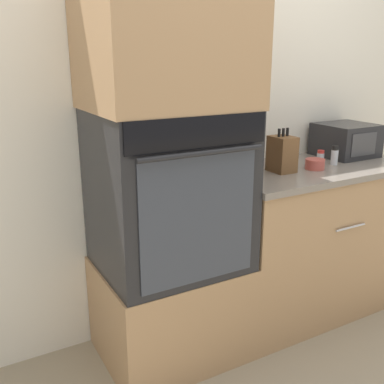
# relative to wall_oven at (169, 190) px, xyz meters

# --- Properties ---
(ground_plane) EXTENTS (12.00, 12.00, 0.00)m
(ground_plane) POSITION_rel_wall_oven_xyz_m (0.36, -0.30, -0.92)
(ground_plane) COLOR gray
(wall_back) EXTENTS (8.00, 0.05, 2.50)m
(wall_back) POSITION_rel_wall_oven_xyz_m (0.36, 0.33, 0.33)
(wall_back) COLOR silver
(wall_back) RESTS_ON ground_plane
(oven_cabinet_base) EXTENTS (0.73, 0.60, 0.53)m
(oven_cabinet_base) POSITION_rel_wall_oven_xyz_m (0.00, 0.00, -0.66)
(oven_cabinet_base) COLOR #A87F56
(oven_cabinet_base) RESTS_ON ground_plane
(wall_oven) EXTENTS (0.70, 0.64, 0.80)m
(wall_oven) POSITION_rel_wall_oven_xyz_m (0.00, 0.00, 0.00)
(wall_oven) COLOR black
(wall_oven) RESTS_ON oven_cabinet_base
(oven_cabinet_upper) EXTENTS (0.73, 0.60, 0.74)m
(oven_cabinet_upper) POSITION_rel_wall_oven_xyz_m (0.00, 0.00, 0.77)
(oven_cabinet_upper) COLOR #A87F56
(oven_cabinet_upper) RESTS_ON wall_oven
(counter_unit) EXTENTS (1.23, 0.63, 0.94)m
(counter_unit) POSITION_rel_wall_oven_xyz_m (0.97, 0.00, -0.46)
(counter_unit) COLOR #A87F56
(counter_unit) RESTS_ON ground_plane
(microwave) EXTENTS (0.34, 0.33, 0.21)m
(microwave) POSITION_rel_wall_oven_xyz_m (1.33, 0.11, 0.11)
(microwave) COLOR #232326
(microwave) RESTS_ON counter_unit
(knife_block) EXTENTS (0.12, 0.14, 0.24)m
(knife_block) POSITION_rel_wall_oven_xyz_m (0.70, -0.01, 0.11)
(knife_block) COLOR brown
(knife_block) RESTS_ON counter_unit
(bowl) EXTENTS (0.11, 0.11, 0.06)m
(bowl) POSITION_rel_wall_oven_xyz_m (0.91, -0.06, 0.04)
(bowl) COLOR #B24C42
(bowl) RESTS_ON counter_unit
(condiment_jar_near) EXTENTS (0.04, 0.04, 0.11)m
(condiment_jar_near) POSITION_rel_wall_oven_xyz_m (1.09, -0.03, 0.07)
(condiment_jar_near) COLOR silver
(condiment_jar_near) RESTS_ON counter_unit
(condiment_jar_mid) EXTENTS (0.05, 0.05, 0.11)m
(condiment_jar_mid) POSITION_rel_wall_oven_xyz_m (0.82, 0.11, 0.07)
(condiment_jar_mid) COLOR brown
(condiment_jar_mid) RESTS_ON counter_unit
(condiment_jar_far) EXTENTS (0.04, 0.04, 0.08)m
(condiment_jar_far) POSITION_rel_wall_oven_xyz_m (1.04, 0.04, 0.05)
(condiment_jar_far) COLOR silver
(condiment_jar_far) RESTS_ON counter_unit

